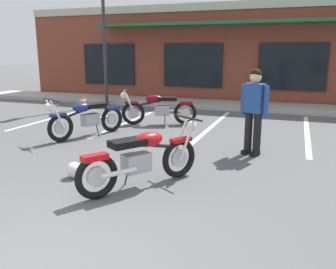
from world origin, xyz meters
The scene contains 11 objects.
ground_plane centered at (0.00, 3.52, 0.00)m, with size 80.00×80.00×0.00m, color #515154.
sidewalk_kerb centered at (0.00, 10.84, 0.07)m, with size 22.00×1.80×0.14m, color #A8A59E.
brick_storefront_building centered at (0.00, 14.98, 1.90)m, with size 18.70×7.29×3.80m.
painted_stall_lines centered at (0.00, 7.24, 0.00)m, with size 9.82×4.80×0.01m.
motorcycle_foreground_classic centered at (0.02, 2.50, 0.46)m, with size 1.39×1.84×0.98m.
motorcycle_red_sportbike centered at (-1.47, 6.98, 0.46)m, with size 2.01×1.08×0.98m.
motorcycle_blue_standard centered at (-2.54, 5.05, 0.46)m, with size 1.14×1.98×0.98m.
person_in_black_shirt centered at (1.35, 4.83, 0.95)m, with size 0.58×0.39×1.68m.
helmet_on_pavement centered at (-1.17, 2.49, 0.13)m, with size 0.26×0.26×0.26m.
traffic_cone centered at (-4.89, 8.55, 0.26)m, with size 0.34×0.34×0.53m.
parking_lot_lamp_post centered at (-4.64, 9.63, 3.21)m, with size 0.24×0.76×4.96m.
Camera 1 is at (2.11, -2.16, 1.99)m, focal length 38.33 mm.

